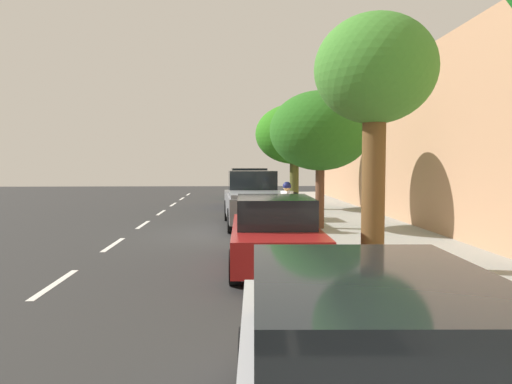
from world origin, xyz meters
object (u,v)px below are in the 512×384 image
parked_suv_dark_blue_far (248,187)px  bicycle_at_curb (279,222)px  street_tree_mid_block (375,76)px  street_tree_corner (294,135)px  cyclist_with_backpack (288,203)px  street_tree_far_end (320,131)px  parked_sedan_green_farthest (245,186)px  parked_sedan_red_second (274,233)px  parked_pickup_grey_mid (254,201)px

parked_suv_dark_blue_far → bicycle_at_curb: (0.71, -9.16, -0.63)m
street_tree_mid_block → street_tree_corner: bearing=90.0°
cyclist_with_backpack → street_tree_far_end: street_tree_far_end is taller
parked_suv_dark_blue_far → parked_sedan_green_farthest: size_ratio=1.06×
parked_sedan_red_second → parked_suv_dark_blue_far: parked_suv_dark_blue_far is taller
parked_sedan_red_second → street_tree_far_end: size_ratio=1.01×
bicycle_at_curb → cyclist_with_backpack: (0.22, -0.44, 0.62)m
bicycle_at_curb → parked_pickup_grey_mid: bearing=108.8°
parked_pickup_grey_mid → cyclist_with_backpack: bearing=-69.7°
parked_sedan_red_second → parked_sedan_green_farthest: 20.57m
street_tree_mid_block → parked_suv_dark_blue_far: bearing=97.9°
parked_sedan_green_farthest → street_tree_corner: 9.70m
parked_suv_dark_blue_far → cyclist_with_backpack: size_ratio=2.84×
parked_sedan_red_second → street_tree_corner: bearing=80.6°
street_tree_mid_block → parked_sedan_green_farthest: bearing=95.5°
parked_pickup_grey_mid → parked_suv_dark_blue_far: 7.09m
parked_pickup_grey_mid → cyclist_with_backpack: size_ratio=3.23×
street_tree_far_end → street_tree_corner: 6.46m
street_tree_mid_block → street_tree_corner: (0.00, 12.22, -0.40)m
bicycle_at_curb → street_tree_far_end: bearing=10.8°
bicycle_at_curb → cyclist_with_backpack: size_ratio=0.92×
cyclist_with_backpack → street_tree_far_end: (1.11, 0.69, 2.23)m
parked_suv_dark_blue_far → street_tree_mid_block: bearing=-82.1°
street_tree_mid_block → parked_pickup_grey_mid: bearing=105.1°
street_tree_corner → bicycle_at_curb: bearing=-101.3°
street_tree_far_end → parked_sedan_green_farthest: bearing=97.5°
parked_pickup_grey_mid → street_tree_corner: street_tree_corner is taller
parked_pickup_grey_mid → street_tree_far_end: size_ratio=1.23×
street_tree_corner → parked_sedan_green_farthest: bearing=102.7°
parked_sedan_red_second → parked_suv_dark_blue_far: 13.96m
parked_suv_dark_blue_far → street_tree_corner: street_tree_corner is taller
parked_suv_dark_blue_far → street_tree_far_end: 9.40m
parked_suv_dark_blue_far → street_tree_mid_block: 15.10m
parked_sedan_green_farthest → cyclist_with_backpack: bearing=-86.7°
parked_sedan_red_second → street_tree_mid_block: 3.77m
parked_sedan_green_farthest → street_tree_mid_block: size_ratio=0.90×
parked_sedan_green_farthest → bicycle_at_curb: bearing=-87.4°
parked_pickup_grey_mid → bicycle_at_curb: (0.70, -2.07, -0.51)m
parked_sedan_red_second → street_tree_mid_block: street_tree_mid_block is taller
street_tree_far_end → cyclist_with_backpack: bearing=-148.0°
street_tree_corner → parked_sedan_red_second: bearing=-99.4°
parked_sedan_red_second → bicycle_at_curb: bearing=83.3°
parked_suv_dark_blue_far → parked_sedan_green_farthest: parked_suv_dark_blue_far is taller
parked_sedan_red_second → parked_sedan_green_farthest: (-0.15, 20.57, 0.00)m
street_tree_mid_block → street_tree_far_end: size_ratio=1.13×
parked_suv_dark_blue_far → street_tree_far_end: bearing=-77.1°
cyclist_with_backpack → parked_suv_dark_blue_far: bearing=95.5°
parked_pickup_grey_mid → street_tree_corner: size_ratio=1.13×
parked_suv_dark_blue_far → parked_pickup_grey_mid: bearing=-90.0°
street_tree_far_end → street_tree_corner: street_tree_corner is taller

